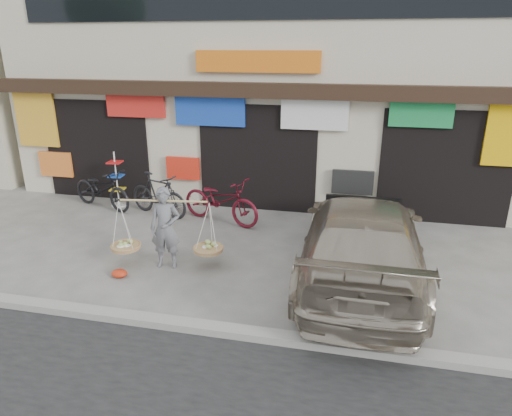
% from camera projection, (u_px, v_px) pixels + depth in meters
% --- Properties ---
extents(ground, '(70.00, 70.00, 0.00)m').
position_uv_depth(ground, '(219.00, 268.00, 8.80)').
color(ground, gray).
rests_on(ground, ground).
extents(kerb, '(70.00, 0.25, 0.12)m').
position_uv_depth(kerb, '(180.00, 324.00, 6.95)').
color(kerb, gray).
rests_on(kerb, ground).
extents(shophouse_block, '(14.00, 6.32, 7.00)m').
position_uv_depth(shophouse_block, '(279.00, 67.00, 13.53)').
color(shophouse_block, beige).
rests_on(shophouse_block, ground).
extents(street_vendor, '(2.16, 0.80, 1.59)m').
position_uv_depth(street_vendor, '(166.00, 231.00, 8.67)').
color(street_vendor, slate).
rests_on(street_vendor, ground).
extents(bike_0, '(2.11, 1.33, 1.05)m').
position_uv_depth(bike_0, '(102.00, 189.00, 11.90)').
color(bike_0, black).
rests_on(bike_0, ground).
extents(bike_1, '(1.88, 1.12, 1.09)m').
position_uv_depth(bike_1, '(158.00, 194.00, 11.39)').
color(bike_1, black).
rests_on(bike_1, ground).
extents(bike_2, '(2.25, 1.39, 1.12)m').
position_uv_depth(bike_2, '(221.00, 200.00, 10.93)').
color(bike_2, '#590F1B').
rests_on(bike_2, ground).
extents(suv, '(2.16, 5.24, 1.52)m').
position_uv_depth(suv, '(362.00, 239.00, 8.23)').
color(suv, '#A29683').
rests_on(suv, ground).
extents(display_rack, '(0.40, 0.40, 1.47)m').
position_uv_depth(display_rack, '(117.00, 184.00, 12.04)').
color(display_rack, silver).
rests_on(display_rack, ground).
extents(red_bag, '(0.31, 0.25, 0.14)m').
position_uv_depth(red_bag, '(119.00, 273.00, 8.47)').
color(red_bag, red).
rests_on(red_bag, ground).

